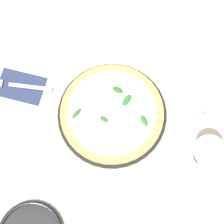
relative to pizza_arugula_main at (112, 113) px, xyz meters
The scene contains 6 objects.
ground_plane 0.03m from the pizza_arugula_main, 27.33° to the left, with size 6.00×6.00×0.00m, color beige.
pizza_arugula_main is the anchor object (origin of this frame).
wine_glass 0.30m from the pizza_arugula_main, 157.51° to the left, with size 0.09×0.09×0.17m.
napkin 0.31m from the pizza_arugula_main, 10.04° to the right, with size 0.16×0.11×0.01m.
fork 0.32m from the pizza_arugula_main, ahead, with size 0.22×0.02×0.00m.
shaker_pepper 0.26m from the pizza_arugula_main, behind, with size 0.03×0.03×0.07m.
Camera 1 is at (-0.06, 0.25, 0.93)m, focal length 50.00 mm.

